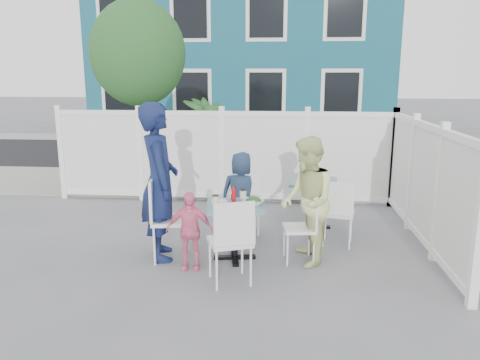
# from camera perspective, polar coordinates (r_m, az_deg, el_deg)

# --- Properties ---
(ground) EXTENTS (80.00, 80.00, 0.00)m
(ground) POSITION_cam_1_polar(r_m,az_deg,el_deg) (6.08, -6.06, -8.63)
(ground) COLOR slate
(near_sidewalk) EXTENTS (24.00, 2.60, 0.01)m
(near_sidewalk) POSITION_cam_1_polar(r_m,az_deg,el_deg) (9.67, -1.66, -0.42)
(near_sidewalk) COLOR gray
(near_sidewalk) RESTS_ON ground
(street) EXTENTS (24.00, 5.00, 0.01)m
(street) POSITION_cam_1_polar(r_m,az_deg,el_deg) (13.28, 0.29, 3.20)
(street) COLOR black
(street) RESTS_ON ground
(far_sidewalk) EXTENTS (24.00, 1.60, 0.01)m
(far_sidewalk) POSITION_cam_1_polar(r_m,az_deg,el_deg) (16.33, 1.25, 5.00)
(far_sidewalk) COLOR gray
(far_sidewalk) RESTS_ON ground
(building) EXTENTS (11.00, 6.00, 6.00)m
(building) POSITION_cam_1_polar(r_m,az_deg,el_deg) (19.62, 0.53, 15.08)
(building) COLOR #165669
(building) RESTS_ON ground
(fence_back) EXTENTS (5.86, 0.08, 1.60)m
(fence_back) POSITION_cam_1_polar(r_m,az_deg,el_deg) (8.14, -2.19, 2.67)
(fence_back) COLOR white
(fence_back) RESTS_ON ground
(fence_right) EXTENTS (0.08, 3.66, 1.60)m
(fence_right) POSITION_cam_1_polar(r_m,az_deg,el_deg) (6.57, 21.52, -0.67)
(fence_right) COLOR white
(fence_right) RESTS_ON ground
(tree) EXTENTS (1.80, 1.62, 3.59)m
(tree) POSITION_cam_1_polar(r_m,az_deg,el_deg) (9.27, -12.37, 14.85)
(tree) COLOR #382316
(tree) RESTS_ON ground
(utility_cabinet) EXTENTS (0.75, 0.57, 1.30)m
(utility_cabinet) POSITION_cam_1_polar(r_m,az_deg,el_deg) (10.39, -16.18, 3.61)
(utility_cabinet) COLOR gold
(utility_cabinet) RESTS_ON ground
(potted_shrub_a) EXTENTS (1.41, 1.41, 1.78)m
(potted_shrub_a) POSITION_cam_1_polar(r_m,az_deg,el_deg) (8.86, -4.23, 4.17)
(potted_shrub_a) COLOR #1C4724
(potted_shrub_a) RESTS_ON ground
(potted_shrub_b) EXTENTS (1.51, 1.63, 1.50)m
(potted_shrub_b) POSITION_cam_1_polar(r_m,az_deg,el_deg) (8.67, 7.07, 2.98)
(potted_shrub_b) COLOR #1C4724
(potted_shrub_b) RESTS_ON ground
(main_table) EXTENTS (0.74, 0.74, 0.69)m
(main_table) POSITION_cam_1_polar(r_m,az_deg,el_deg) (5.63, -0.66, -4.52)
(main_table) COLOR #3D607B
(main_table) RESTS_ON ground
(spare_table) EXTENTS (0.73, 0.73, 0.71)m
(spare_table) POSITION_cam_1_polar(r_m,az_deg,el_deg) (6.87, 8.95, -1.39)
(spare_table) COLOR #3D607B
(spare_table) RESTS_ON ground
(chair_left) EXTENTS (0.50, 0.52, 1.01)m
(chair_left) POSITION_cam_1_polar(r_m,az_deg,el_deg) (5.69, -9.31, -3.94)
(chair_left) COLOR white
(chair_left) RESTS_ON ground
(chair_right) EXTENTS (0.41, 0.42, 0.84)m
(chair_right) POSITION_cam_1_polar(r_m,az_deg,el_deg) (5.65, 7.98, -5.09)
(chair_right) COLOR white
(chair_right) RESTS_ON ground
(chair_back) EXTENTS (0.43, 0.42, 0.89)m
(chair_back) POSITION_cam_1_polar(r_m,az_deg,el_deg) (6.36, 0.61, -2.64)
(chair_back) COLOR white
(chair_back) RESTS_ON ground
(chair_near) EXTENTS (0.55, 0.54, 0.95)m
(chair_near) POSITION_cam_1_polar(r_m,az_deg,el_deg) (4.94, -1.02, -6.85)
(chair_near) COLOR white
(chair_near) RESTS_ON ground
(chair_spare) EXTENTS (0.46, 0.45, 0.88)m
(chair_spare) POSITION_cam_1_polar(r_m,az_deg,el_deg) (6.19, 11.84, -3.42)
(chair_spare) COLOR white
(chair_spare) RESTS_ON ground
(man) EXTENTS (0.65, 0.80, 1.90)m
(man) POSITION_cam_1_polar(r_m,az_deg,el_deg) (5.68, -9.81, -0.22)
(man) COLOR #121C45
(man) RESTS_ON ground
(woman) EXTENTS (0.67, 0.81, 1.52)m
(woman) POSITION_cam_1_polar(r_m,az_deg,el_deg) (5.52, 8.15, -2.59)
(woman) COLOR #C6D53D
(woman) RESTS_ON ground
(boy) EXTENTS (0.60, 0.41, 1.18)m
(boy) POSITION_cam_1_polar(r_m,az_deg,el_deg) (6.47, 0.18, -1.72)
(boy) COLOR #1F314A
(boy) RESTS_ON ground
(toddler) EXTENTS (0.56, 0.28, 0.92)m
(toddler) POSITION_cam_1_polar(r_m,az_deg,el_deg) (5.42, -6.20, -6.14)
(toddler) COLOR pink
(toddler) RESTS_ON ground
(plate_main) EXTENTS (0.24, 0.24, 0.01)m
(plate_main) POSITION_cam_1_polar(r_m,az_deg,el_deg) (5.44, -1.35, -3.36)
(plate_main) COLOR white
(plate_main) RESTS_ON main_table
(plate_side) EXTENTS (0.20, 0.20, 0.01)m
(plate_side) POSITION_cam_1_polar(r_m,az_deg,el_deg) (5.70, -2.55, -2.63)
(plate_side) COLOR white
(plate_side) RESTS_ON main_table
(salad_bowl) EXTENTS (0.25, 0.25, 0.06)m
(salad_bowl) POSITION_cam_1_polar(r_m,az_deg,el_deg) (5.58, 1.65, -2.69)
(salad_bowl) COLOR white
(salad_bowl) RESTS_ON main_table
(coffee_cup_a) EXTENTS (0.08, 0.08, 0.12)m
(coffee_cup_a) POSITION_cam_1_polar(r_m,az_deg,el_deg) (5.54, -3.02, -2.54)
(coffee_cup_a) COLOR beige
(coffee_cup_a) RESTS_ON main_table
(coffee_cup_b) EXTENTS (0.08, 0.08, 0.12)m
(coffee_cup_b) POSITION_cam_1_polar(r_m,az_deg,el_deg) (5.78, 0.38, -1.85)
(coffee_cup_b) COLOR beige
(coffee_cup_b) RESTS_ON main_table
(ketchup_bottle) EXTENTS (0.05, 0.05, 0.17)m
(ketchup_bottle) POSITION_cam_1_polar(r_m,az_deg,el_deg) (5.62, -0.78, -2.00)
(ketchup_bottle) COLOR red
(ketchup_bottle) RESTS_ON main_table
(salt_shaker) EXTENTS (0.03, 0.03, 0.07)m
(salt_shaker) POSITION_cam_1_polar(r_m,az_deg,el_deg) (5.83, -1.14, -1.99)
(salt_shaker) COLOR white
(salt_shaker) RESTS_ON main_table
(pepper_shaker) EXTENTS (0.03, 0.03, 0.07)m
(pepper_shaker) POSITION_cam_1_polar(r_m,az_deg,el_deg) (5.81, -1.00, -2.06)
(pepper_shaker) COLOR black
(pepper_shaker) RESTS_ON main_table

